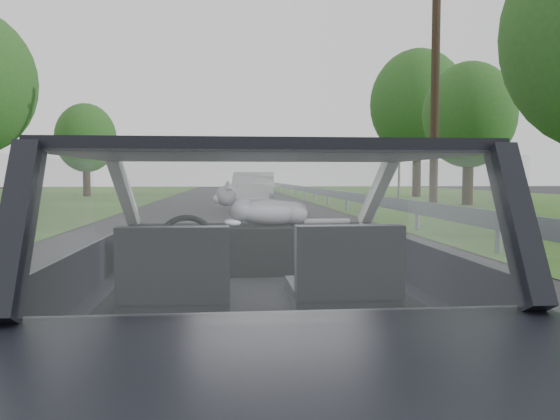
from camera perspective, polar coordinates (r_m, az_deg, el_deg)
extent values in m
cube|color=black|center=(2.91, -2.29, -8.13)|extent=(1.80, 4.00, 1.45)
cube|color=black|center=(3.51, -2.85, -4.08)|extent=(1.58, 0.45, 0.30)
cube|color=#22232A|center=(2.61, -10.81, -6.11)|extent=(0.50, 0.72, 0.42)
cube|color=#22232A|center=(2.65, 6.74, -5.90)|extent=(0.50, 0.72, 0.42)
torus|color=black|center=(3.21, -9.77, -3.56)|extent=(0.36, 0.36, 0.04)
ellipsoid|color=gray|center=(3.51, -1.01, -0.09)|extent=(0.65, 0.27, 0.28)
cube|color=gray|center=(13.62, 13.73, 0.32)|extent=(0.05, 90.00, 0.32)
imported|color=#B4B6B9|center=(21.23, -2.76, 1.98)|extent=(2.13, 4.67, 1.50)
cube|color=#195A2B|center=(23.49, 12.33, 3.28)|extent=(0.29, 1.00, 2.51)
cylinder|color=black|center=(20.04, 15.90, 12.38)|extent=(0.34, 0.34, 8.90)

